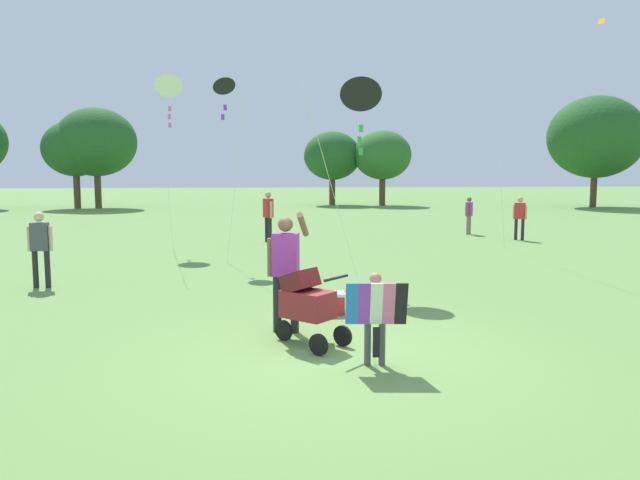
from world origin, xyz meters
name	(u,v)px	position (x,y,z in m)	size (l,w,h in m)	color
ground_plane	(335,354)	(0.00, 0.00, 0.00)	(120.00, 120.00, 0.00)	#668E47
treeline_distant	(301,144)	(1.11, 27.99, 3.56)	(39.29, 7.27, 6.22)	brown
child_with_butterfly_kite	(375,310)	(0.42, -0.50, 0.68)	(0.73, 0.39, 1.12)	#4C4C51
person_adult_flyer	(286,263)	(-0.58, 1.14, 1.00)	(0.61, 0.50, 1.73)	#232328
stroller	(306,301)	(-0.34, 0.43, 0.61)	(1.00, 0.95, 1.03)	black
kite_adult_black	(361,95)	(0.97, 4.54, 3.70)	(1.75, 3.62, 4.05)	black
kite_orange_delta	(224,88)	(-1.82, 7.75, 4.18)	(0.93, 2.75, 4.45)	black
kite_green_novelty	(169,87)	(-3.51, 10.42, 4.52)	(0.81, 3.45, 4.86)	white
person_red_shirt	(520,215)	(7.15, 11.72, 0.82)	(0.36, 0.33, 1.38)	#232328
person_sitting_far	(40,243)	(-5.22, 4.85, 0.87)	(0.48, 0.20, 1.48)	#232328
person_couple_left	(469,212)	(6.09, 13.53, 0.76)	(0.30, 0.35, 1.28)	#7F705B
person_kid_running	(268,212)	(-0.80, 11.81, 0.93)	(0.33, 0.47, 1.57)	#232328
cooler_box	(330,303)	(0.15, 2.19, 0.18)	(0.45, 0.33, 0.35)	red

